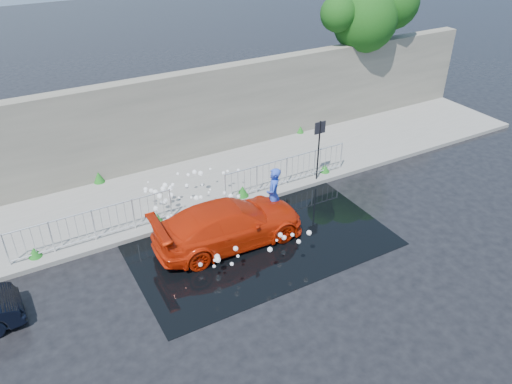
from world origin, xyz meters
TOP-DOWN VIEW (x-y plane):
  - ground at (0.00, 0.00)m, footprint 90.00×90.00m
  - pavement at (0.00, 5.00)m, footprint 30.00×4.00m
  - curb at (0.00, 3.00)m, footprint 30.00×0.25m
  - retaining_wall at (0.00, 7.20)m, footprint 30.00×0.60m
  - puddle at (0.50, 1.00)m, footprint 8.00×5.00m
  - sign_post at (4.20, 3.10)m, footprint 0.45×0.06m
  - tree at (9.88, 7.41)m, footprint 4.98×2.89m
  - railing_left at (-4.00, 3.35)m, footprint 5.05×0.05m
  - railing_right at (3.00, 3.35)m, footprint 5.05×0.05m
  - weeds at (-0.19, 4.58)m, footprint 12.17×3.93m
  - water_spray at (-0.71, 2.65)m, footprint 3.55×5.46m
  - red_car at (-0.34, 1.39)m, footprint 4.81×2.06m
  - person at (1.50, 1.80)m, footprint 0.77×0.83m

SIDE VIEW (x-z plane):
  - ground at x=0.00m, z-range 0.00..0.00m
  - puddle at x=0.50m, z-range 0.00..0.01m
  - pavement at x=0.00m, z-range 0.00..0.15m
  - curb at x=0.00m, z-range 0.00..0.16m
  - weeds at x=-0.19m, z-range 0.12..0.54m
  - red_car at x=-0.34m, z-range 0.00..1.38m
  - water_spray at x=-0.71m, z-range 0.19..1.22m
  - railing_left at x=-4.00m, z-range 0.19..1.29m
  - railing_right at x=3.00m, z-range 0.19..1.29m
  - person at x=1.50m, z-range 0.00..1.91m
  - sign_post at x=4.20m, z-range 0.47..2.97m
  - retaining_wall at x=0.00m, z-range 0.15..3.65m
  - tree at x=9.88m, z-range 1.60..8.01m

